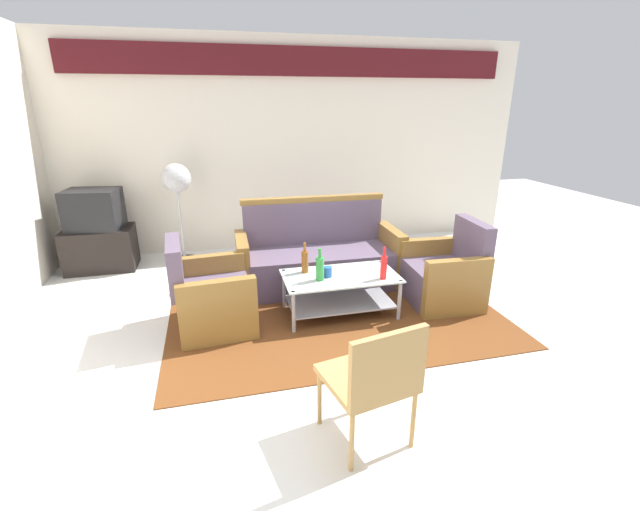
# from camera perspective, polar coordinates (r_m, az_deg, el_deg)

# --- Properties ---
(ground_plane) EXTENTS (14.00, 14.00, 0.00)m
(ground_plane) POSITION_cam_1_polar(r_m,az_deg,el_deg) (3.80, 6.94, -11.95)
(ground_plane) COLOR white
(wall_back) EXTENTS (6.52, 0.19, 2.80)m
(wall_back) POSITION_cam_1_polar(r_m,az_deg,el_deg) (6.19, -2.74, 15.03)
(wall_back) COLOR silver
(wall_back) RESTS_ON ground
(rug) EXTENTS (3.17, 2.21, 0.01)m
(rug) POSITION_cam_1_polar(r_m,az_deg,el_deg) (4.34, 1.84, -7.43)
(rug) COLOR brown
(rug) RESTS_ON ground
(couch) EXTENTS (1.81, 0.77, 0.96)m
(couch) POSITION_cam_1_polar(r_m,az_deg,el_deg) (4.84, -0.23, -0.40)
(couch) COLOR #5B4C60
(couch) RESTS_ON rug
(armchair_left) EXTENTS (0.75, 0.81, 0.85)m
(armchair_left) POSITION_cam_1_polar(r_m,az_deg,el_deg) (4.07, -14.27, -5.54)
(armchair_left) COLOR #5B4C60
(armchair_left) RESTS_ON rug
(armchair_right) EXTENTS (0.73, 0.79, 0.85)m
(armchair_right) POSITION_cam_1_polar(r_m,az_deg,el_deg) (4.62, 16.16, -2.61)
(armchair_right) COLOR #5B4C60
(armchair_right) RESTS_ON rug
(coffee_table) EXTENTS (1.10, 0.60, 0.40)m
(coffee_table) POSITION_cam_1_polar(r_m,az_deg,el_deg) (4.19, 2.69, -4.38)
(coffee_table) COLOR silver
(coffee_table) RESTS_ON rug
(bottle_brown) EXTENTS (0.07, 0.07, 0.30)m
(bottle_brown) POSITION_cam_1_polar(r_m,az_deg,el_deg) (4.17, -2.01, -0.76)
(bottle_brown) COLOR brown
(bottle_brown) RESTS_ON coffee_table
(bottle_green) EXTENTS (0.08, 0.08, 0.31)m
(bottle_green) POSITION_cam_1_polar(r_m,az_deg,el_deg) (3.98, -0.02, -1.68)
(bottle_green) COLOR #2D8C38
(bottle_green) RESTS_ON coffee_table
(bottle_red) EXTENTS (0.06, 0.06, 0.32)m
(bottle_red) POSITION_cam_1_polar(r_m,az_deg,el_deg) (4.06, 8.42, -1.49)
(bottle_red) COLOR red
(bottle_red) RESTS_ON coffee_table
(cup) EXTENTS (0.08, 0.08, 0.10)m
(cup) POSITION_cam_1_polar(r_m,az_deg,el_deg) (4.08, 1.03, -2.18)
(cup) COLOR #2659A5
(cup) RESTS_ON coffee_table
(tv_stand) EXTENTS (0.80, 0.50, 0.52)m
(tv_stand) POSITION_cam_1_polar(r_m,az_deg,el_deg) (5.99, -27.04, 0.79)
(tv_stand) COLOR black
(tv_stand) RESTS_ON ground
(television) EXTENTS (0.66, 0.52, 0.48)m
(television) POSITION_cam_1_polar(r_m,az_deg,el_deg) (5.86, -27.79, 5.42)
(television) COLOR black
(television) RESTS_ON tv_stand
(pedestal_fan) EXTENTS (0.36, 0.36, 1.27)m
(pedestal_fan) POSITION_cam_1_polar(r_m,az_deg,el_deg) (5.70, -18.47, 8.95)
(pedestal_fan) COLOR #2D2D33
(pedestal_fan) RESTS_ON ground
(wicker_chair) EXTENTS (0.57, 0.57, 0.84)m
(wicker_chair) POSITION_cam_1_polar(r_m,az_deg,el_deg) (2.59, 7.26, -15.53)
(wicker_chair) COLOR #AD844C
(wicker_chair) RESTS_ON ground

